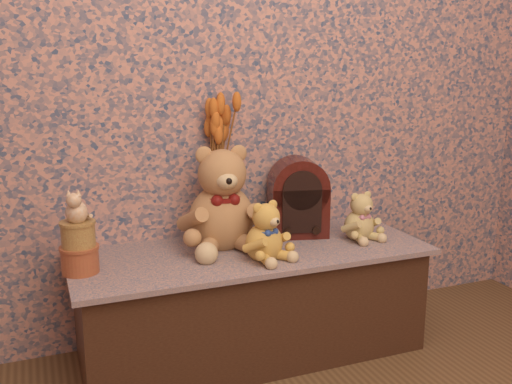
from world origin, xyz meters
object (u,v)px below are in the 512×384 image
Objects in this scene: cathedral_radio at (298,197)px; ceramic_vase at (220,216)px; teddy_large at (221,193)px; cat_figurine at (76,205)px; teddy_medium at (264,228)px; biscuit_tin_lower at (80,260)px; teddy_small at (360,214)px.

cathedral_radio is 0.33m from ceramic_vase.
teddy_large is 3.56× the size of cat_figurine.
cat_figurine reaches higher than teddy_medium.
biscuit_tin_lower is at bearing 151.32° from teddy_medium.
ceramic_vase is (-0.07, 0.32, -0.03)m from teddy_medium.
cat_figurine is at bearing -164.03° from teddy_large.
cathedral_radio reaches higher than biscuit_tin_lower.
cat_figurine is (0.00, 0.00, 0.20)m from biscuit_tin_lower.
cat_figurine is at bearing 151.32° from teddy_medium.
teddy_medium is 1.85× the size of biscuit_tin_lower.
teddy_medium is (0.10, -0.20, -0.10)m from teddy_large.
ceramic_vase is 1.43× the size of biscuit_tin_lower.
teddy_large is at bearing -160.34° from cathedral_radio.
biscuit_tin_lower is at bearing -157.26° from cathedral_radio.
teddy_medium is 0.66m from biscuit_tin_lower.
ceramic_vase is 0.62m from biscuit_tin_lower.
teddy_small reaches higher than ceramic_vase.
teddy_large is 0.56m from cat_figurine.
teddy_small is at bearing -23.87° from ceramic_vase.
ceramic_vase is at bearing 81.73° from teddy_medium.
teddy_large reaches higher than teddy_small.
teddy_large is 0.35m from cathedral_radio.
teddy_large reaches higher than cathedral_radio.
cat_figurine is (-0.65, 0.10, 0.12)m from teddy_medium.
cathedral_radio is 0.91m from biscuit_tin_lower.
cat_figurine is (-0.58, -0.22, 0.15)m from ceramic_vase.
teddy_medium is 0.47m from teddy_small.
ceramic_vase is 1.50× the size of cat_figurine.
cat_figurine reaches higher than ceramic_vase.
teddy_large is 1.32× the size of cathedral_radio.
cat_figurine is at bearing 171.00° from teddy_small.
biscuit_tin_lower is at bearing 0.00° from cat_figurine.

